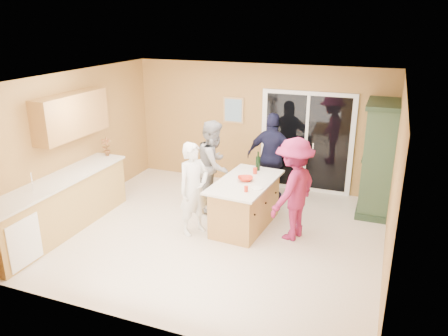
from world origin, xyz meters
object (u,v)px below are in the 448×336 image
(kitchen_island, at_px, (245,205))
(woman_white, at_px, (194,189))
(green_hutch, at_px, (379,160))
(woman_navy, at_px, (272,157))
(woman_magenta, at_px, (294,189))
(woman_grey, at_px, (214,165))

(kitchen_island, relative_size, woman_white, 1.06)
(green_hutch, relative_size, woman_navy, 1.18)
(woman_magenta, bearing_deg, woman_white, -56.66)
(green_hutch, xyz_separation_m, woman_white, (-2.80, -2.02, -0.22))
(green_hutch, bearing_deg, woman_magenta, -127.59)
(kitchen_island, bearing_deg, woman_grey, 150.72)
(green_hutch, relative_size, woman_grey, 1.22)
(kitchen_island, xyz_separation_m, woman_magenta, (0.85, -0.10, 0.46))
(woman_grey, bearing_deg, kitchen_island, -127.73)
(kitchen_island, height_order, woman_navy, woman_navy)
(kitchen_island, distance_m, woman_magenta, 0.97)
(woman_navy, xyz_separation_m, woman_magenta, (0.74, -1.43, -0.03))
(woman_grey, height_order, woman_navy, woman_navy)
(green_hutch, xyz_separation_m, woman_navy, (-1.96, -0.15, -0.13))
(green_hutch, bearing_deg, kitchen_island, -144.32)
(green_hutch, xyz_separation_m, woman_magenta, (-1.22, -1.58, -0.16))
(green_hutch, bearing_deg, woman_navy, -175.48)
(green_hutch, distance_m, woman_magenta, 2.00)
(green_hutch, height_order, woman_magenta, green_hutch)
(kitchen_island, relative_size, woman_navy, 0.95)
(woman_magenta, bearing_deg, woman_navy, -134.63)
(woman_white, bearing_deg, green_hutch, -25.28)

